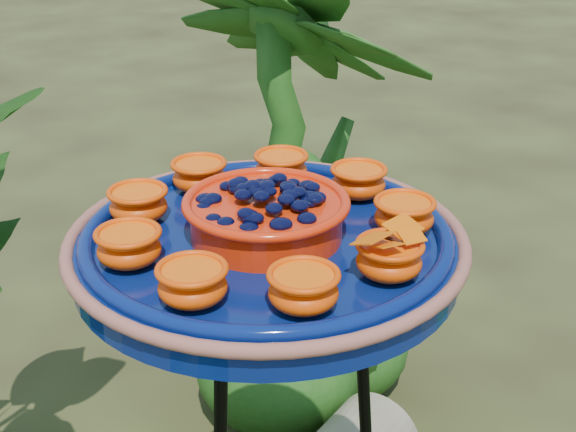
% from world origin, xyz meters
% --- Properties ---
extents(feeder_dish, '(0.47, 0.47, 0.11)m').
position_xyz_m(feeder_dish, '(-0.03, -0.04, 0.93)').
color(feeder_dish, '#061650').
rests_on(feeder_dish, tripod_stand).
extents(shrub_back_right, '(0.81, 0.81, 1.14)m').
position_xyz_m(shrub_back_right, '(0.58, 0.69, 0.57)').
color(shrub_back_right, '#1B4E15').
rests_on(shrub_back_right, ground).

